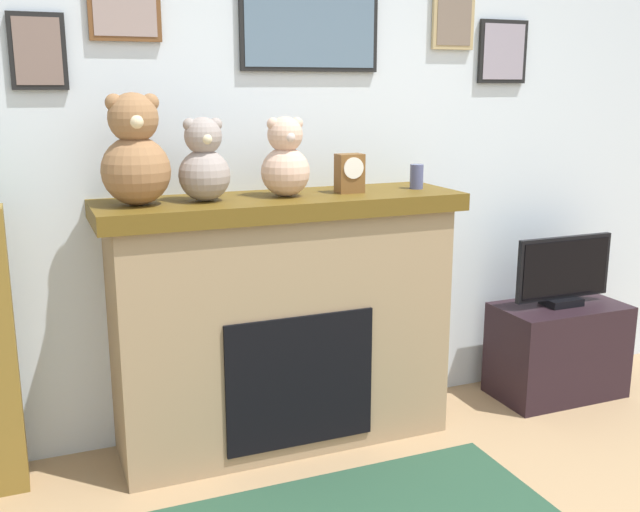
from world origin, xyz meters
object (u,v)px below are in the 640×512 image
object	(u,v)px
fireplace	(283,321)
television	(564,272)
tv_stand	(557,350)
mantel_clock	(350,173)
teddy_bear_tan	(285,161)
candle_jar	(417,177)
teddy_bear_cream	(135,155)
teddy_bear_brown	(204,164)

from	to	relation	value
fireplace	television	distance (m)	1.59
tv_stand	mantel_clock	xyz separation A→B (m)	(-1.25, 0.05, 1.03)
tv_stand	television	size ratio (longest dim) A/B	1.19
mantel_clock	teddy_bear_tan	xyz separation A→B (m)	(-0.32, 0.00, 0.07)
candle_jar	teddy_bear_tan	distance (m)	0.68
fireplace	television	size ratio (longest dim) A/B	2.82
fireplace	candle_jar	world-z (taller)	candle_jar
mantel_clock	teddy_bear_cream	bearing A→B (deg)	179.95
teddy_bear_cream	fireplace	bearing A→B (deg)	1.63
fireplace	tv_stand	distance (m)	1.62
mantel_clock	teddy_bear_tan	bearing A→B (deg)	179.84
television	fireplace	bearing A→B (deg)	177.46
candle_jar	teddy_bear_brown	bearing A→B (deg)	-179.97
tv_stand	television	xyz separation A→B (m)	(-0.00, -0.00, 0.44)
candle_jar	teddy_bear_tan	size ratio (longest dim) A/B	0.33
fireplace	teddy_bear_tan	size ratio (longest dim) A/B	4.70
tv_stand	teddy_bear_brown	world-z (taller)	teddy_bear_brown
television	teddy_bear_tan	xyz separation A→B (m)	(-1.57, 0.05, 0.65)
tv_stand	candle_jar	world-z (taller)	candle_jar
television	mantel_clock	xyz separation A→B (m)	(-1.25, 0.05, 0.59)
teddy_bear_cream	teddy_bear_brown	distance (m)	0.29
tv_stand	teddy_bear_cream	xyz separation A→B (m)	(-2.22, 0.05, 1.15)
television	teddy_bear_tan	distance (m)	1.70
candle_jar	teddy_bear_brown	size ratio (longest dim) A/B	0.33
candle_jar	teddy_bear_brown	world-z (taller)	teddy_bear_brown
fireplace	mantel_clock	world-z (taller)	mantel_clock
television	teddy_bear_cream	xyz separation A→B (m)	(-2.22, 0.05, 0.70)
tv_stand	candle_jar	size ratio (longest dim) A/B	5.97
television	mantel_clock	distance (m)	1.38
fireplace	teddy_bear_cream	size ratio (longest dim) A/B	3.62
teddy_bear_cream	teddy_bear_tan	size ratio (longest dim) A/B	1.30
tv_stand	mantel_clock	distance (m)	1.62
tv_stand	teddy_bear_cream	size ratio (longest dim) A/B	1.53
fireplace	teddy_bear_tan	distance (m)	0.75
mantel_clock	teddy_bear_tan	distance (m)	0.32
mantel_clock	fireplace	bearing A→B (deg)	176.69
candle_jar	mantel_clock	xyz separation A→B (m)	(-0.36, -0.00, 0.03)
television	candle_jar	size ratio (longest dim) A/B	5.01
teddy_bear_cream	teddy_bear_tan	bearing A→B (deg)	0.01
tv_stand	teddy_bear_tan	distance (m)	1.91
fireplace	tv_stand	world-z (taller)	fireplace
television	candle_jar	world-z (taller)	candle_jar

